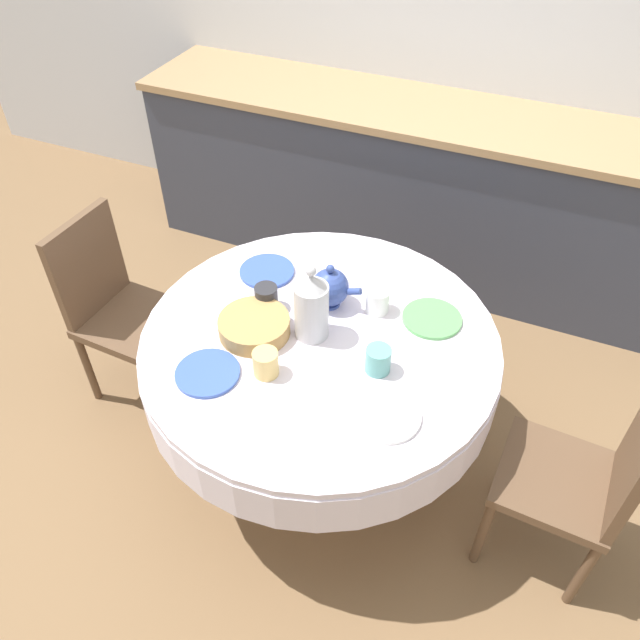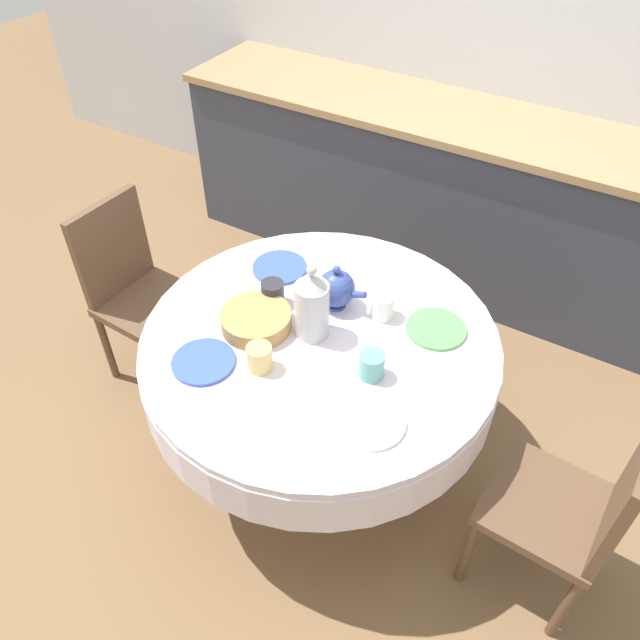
# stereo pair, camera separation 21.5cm
# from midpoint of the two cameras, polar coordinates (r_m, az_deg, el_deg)

# --- Properties ---
(ground_plane) EXTENTS (12.00, 12.00, 0.00)m
(ground_plane) POSITION_cam_midpoint_polar(r_m,az_deg,el_deg) (2.84, -2.22, -12.11)
(ground_plane) COLOR brown
(wall_back) EXTENTS (7.00, 0.05, 2.60)m
(wall_back) POSITION_cam_midpoint_polar(r_m,az_deg,el_deg) (3.54, 11.31, 25.37)
(wall_back) COLOR silver
(wall_back) RESTS_ON ground_plane
(kitchen_counter) EXTENTS (3.24, 0.64, 0.96)m
(kitchen_counter) POSITION_cam_midpoint_polar(r_m,az_deg,el_deg) (3.58, 8.11, 11.41)
(kitchen_counter) COLOR #383D4C
(kitchen_counter) RESTS_ON ground_plane
(dining_table) EXTENTS (1.33, 1.33, 0.73)m
(dining_table) POSITION_cam_midpoint_polar(r_m,az_deg,el_deg) (2.37, -2.60, -3.70)
(dining_table) COLOR tan
(dining_table) RESTS_ON ground_plane
(chair_left) EXTENTS (0.42, 0.42, 0.91)m
(chair_left) POSITION_cam_midpoint_polar(r_m,az_deg,el_deg) (2.31, 20.67, -13.37)
(chair_left) COLOR brown
(chair_left) RESTS_ON ground_plane
(chair_right) EXTENTS (0.42, 0.42, 0.91)m
(chair_right) POSITION_cam_midpoint_polar(r_m,az_deg,el_deg) (2.94, -20.20, 1.36)
(chair_right) COLOR brown
(chair_right) RESTS_ON ground_plane
(plate_near_left) EXTENTS (0.22, 0.22, 0.01)m
(plate_near_left) POSITION_cam_midpoint_polar(r_m,az_deg,el_deg) (2.20, -13.02, -4.88)
(plate_near_left) COLOR #3856AD
(plate_near_left) RESTS_ON dining_table
(cup_near_left) EXTENTS (0.09, 0.09, 0.10)m
(cup_near_left) POSITION_cam_midpoint_polar(r_m,az_deg,el_deg) (2.14, -7.88, -4.06)
(cup_near_left) COLOR #DBB766
(cup_near_left) RESTS_ON dining_table
(plate_near_right) EXTENTS (0.22, 0.22, 0.01)m
(plate_near_right) POSITION_cam_midpoint_polar(r_m,az_deg,el_deg) (2.03, 3.06, -8.87)
(plate_near_right) COLOR white
(plate_near_right) RESTS_ON dining_table
(cup_near_right) EXTENTS (0.09, 0.09, 0.10)m
(cup_near_right) POSITION_cam_midpoint_polar(r_m,az_deg,el_deg) (2.13, 2.46, -3.80)
(cup_near_right) COLOR #5BA39E
(cup_near_right) RESTS_ON dining_table
(plate_far_left) EXTENTS (0.22, 0.22, 0.01)m
(plate_far_left) POSITION_cam_midpoint_polar(r_m,az_deg,el_deg) (2.57, -7.27, 4.34)
(plate_far_left) COLOR #3856AD
(plate_far_left) RESTS_ON dining_table
(cup_far_left) EXTENTS (0.09, 0.09, 0.10)m
(cup_far_left) POSITION_cam_midpoint_polar(r_m,az_deg,el_deg) (2.38, -7.51, 1.95)
(cup_far_left) COLOR #28282D
(cup_far_left) RESTS_ON dining_table
(plate_far_right) EXTENTS (0.22, 0.22, 0.01)m
(plate_far_right) POSITION_cam_midpoint_polar(r_m,az_deg,el_deg) (2.36, 7.65, 0.03)
(plate_far_right) COLOR #5BA85B
(plate_far_right) RESTS_ON dining_table
(cup_far_right) EXTENTS (0.09, 0.09, 0.10)m
(cup_far_right) POSITION_cam_midpoint_polar(r_m,az_deg,el_deg) (2.35, 2.68, 1.67)
(cup_far_right) COLOR white
(cup_far_right) RESTS_ON dining_table
(coffee_carafe) EXTENTS (0.12, 0.12, 0.31)m
(coffee_carafe) POSITION_cam_midpoint_polar(r_m,az_deg,el_deg) (2.20, -3.56, 1.20)
(coffee_carafe) COLOR #B2B2B7
(coffee_carafe) RESTS_ON dining_table
(teapot) EXTENTS (0.20, 0.15, 0.19)m
(teapot) POSITION_cam_midpoint_polar(r_m,az_deg,el_deg) (2.35, -1.66, 2.88)
(teapot) COLOR #33478E
(teapot) RESTS_ON dining_table
(bread_basket) EXTENTS (0.26, 0.26, 0.07)m
(bread_basket) POSITION_cam_midpoint_polar(r_m,az_deg,el_deg) (2.30, -8.71, -0.67)
(bread_basket) COLOR #AD844C
(bread_basket) RESTS_ON dining_table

